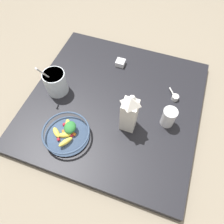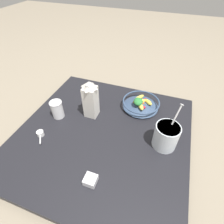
{
  "view_description": "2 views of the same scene",
  "coord_description": "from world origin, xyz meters",
  "px_view_note": "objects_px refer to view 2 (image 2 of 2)",
  "views": [
    {
      "loc": [
        -0.23,
        0.67,
        1.06
      ],
      "look_at": [
        -0.02,
        0.09,
        0.09
      ],
      "focal_mm": 35.0,
      "sensor_mm": 36.0,
      "label": 1
    },
    {
      "loc": [
        0.27,
        -0.59,
        0.81
      ],
      "look_at": [
        0.01,
        0.14,
        0.09
      ],
      "focal_mm": 28.0,
      "sensor_mm": 36.0,
      "label": 2
    }
  ],
  "objects_px": {
    "drinking_cup": "(57,109)",
    "spice_jar": "(91,180)",
    "yogurt_tub": "(166,135)",
    "milk_carton": "(91,99)",
    "fruit_bowl": "(141,103)"
  },
  "relations": [
    {
      "from": "fruit_bowl",
      "to": "drinking_cup",
      "type": "height_order",
      "value": "drinking_cup"
    },
    {
      "from": "milk_carton",
      "to": "drinking_cup",
      "type": "bearing_deg",
      "value": -155.81
    },
    {
      "from": "yogurt_tub",
      "to": "drinking_cup",
      "type": "bearing_deg",
      "value": 179.9
    },
    {
      "from": "milk_carton",
      "to": "spice_jar",
      "type": "xyz_separation_m",
      "value": [
        0.18,
        -0.4,
        -0.11
      ]
    },
    {
      "from": "fruit_bowl",
      "to": "milk_carton",
      "type": "distance_m",
      "value": 0.33
    },
    {
      "from": "milk_carton",
      "to": "drinking_cup",
      "type": "distance_m",
      "value": 0.22
    },
    {
      "from": "yogurt_tub",
      "to": "spice_jar",
      "type": "height_order",
      "value": "yogurt_tub"
    },
    {
      "from": "drinking_cup",
      "to": "yogurt_tub",
      "type": "bearing_deg",
      "value": -0.1
    },
    {
      "from": "drinking_cup",
      "to": "spice_jar",
      "type": "xyz_separation_m",
      "value": [
        0.37,
        -0.32,
        -0.04
      ]
    },
    {
      "from": "drinking_cup",
      "to": "milk_carton",
      "type": "bearing_deg",
      "value": 24.19
    },
    {
      "from": "fruit_bowl",
      "to": "drinking_cup",
      "type": "distance_m",
      "value": 0.53
    },
    {
      "from": "milk_carton",
      "to": "yogurt_tub",
      "type": "distance_m",
      "value": 0.47
    },
    {
      "from": "milk_carton",
      "to": "yogurt_tub",
      "type": "bearing_deg",
      "value": -10.68
    },
    {
      "from": "spice_jar",
      "to": "fruit_bowl",
      "type": "bearing_deg",
      "value": 80.57
    },
    {
      "from": "spice_jar",
      "to": "yogurt_tub",
      "type": "bearing_deg",
      "value": 48.82
    }
  ]
}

